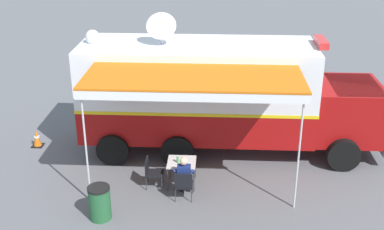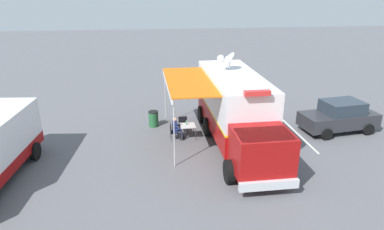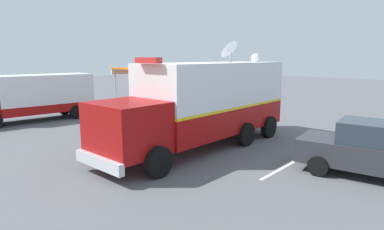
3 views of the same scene
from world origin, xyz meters
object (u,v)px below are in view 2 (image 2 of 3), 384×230
(trash_bin, at_px, (153,119))
(car_behind_truck, at_px, (339,116))
(folding_chair_at_table, at_px, (173,131))
(folding_chair_beside_table, at_px, (183,123))
(command_truck, at_px, (236,108))
(water_bottle, at_px, (186,123))
(seated_responder, at_px, (177,128))
(traffic_cone, at_px, (210,103))
(folding_table, at_px, (188,126))

(trash_bin, bearing_deg, car_behind_truck, 168.88)
(folding_chair_at_table, distance_m, folding_chair_beside_table, 1.16)
(command_truck, xyz_separation_m, water_bottle, (2.39, -1.14, -1.11))
(car_behind_truck, bearing_deg, folding_chair_at_table, 0.21)
(water_bottle, distance_m, seated_responder, 0.63)
(traffic_cone, bearing_deg, car_behind_truck, 141.55)
(water_bottle, relative_size, folding_chair_beside_table, 0.26)
(folding_chair_beside_table, height_order, traffic_cone, folding_chair_beside_table)
(folding_table, distance_m, traffic_cone, 5.43)
(command_truck, bearing_deg, car_behind_truck, -171.28)
(folding_chair_at_table, height_order, folding_chair_beside_table, same)
(command_truck, distance_m, folding_chair_beside_table, 3.45)
(folding_chair_beside_table, bearing_deg, seated_responder, 65.46)
(folding_table, xyz_separation_m, folding_chair_at_table, (0.80, 0.13, -0.16))
(folding_chair_at_table, height_order, trash_bin, trash_bin)
(car_behind_truck, bearing_deg, water_bottle, -1.29)
(folding_chair_beside_table, height_order, seated_responder, seated_responder)
(seated_responder, bearing_deg, folding_chair_at_table, 0.96)
(water_bottle, distance_m, folding_chair_beside_table, 0.82)
(folding_table, relative_size, car_behind_truck, 0.18)
(command_truck, height_order, seated_responder, command_truck)
(folding_chair_beside_table, bearing_deg, folding_table, 101.09)
(folding_table, bearing_deg, folding_chair_beside_table, -78.91)
(command_truck, xyz_separation_m, folding_chair_at_table, (3.14, -0.91, -1.43))
(command_truck, distance_m, traffic_cone, 6.27)
(folding_table, relative_size, trash_bin, 0.89)
(car_behind_truck, bearing_deg, command_truck, 8.72)
(traffic_cone, relative_size, car_behind_truck, 0.13)
(folding_chair_beside_table, xyz_separation_m, car_behind_truck, (-8.66, 0.94, 0.37))
(command_truck, xyz_separation_m, folding_chair_beside_table, (2.50, -1.89, -1.43))
(car_behind_truck, bearing_deg, trash_bin, -11.12)
(command_truck, distance_m, seated_responder, 3.34)
(folding_table, bearing_deg, trash_bin, -47.19)
(traffic_cone, bearing_deg, folding_chair_beside_table, 61.55)
(seated_responder, distance_m, trash_bin, 2.37)
(folding_chair_at_table, xyz_separation_m, folding_chair_beside_table, (-0.63, -0.98, 0.00))
(command_truck, bearing_deg, water_bottle, -25.45)
(folding_chair_beside_table, relative_size, trash_bin, 0.96)
(folding_chair_at_table, bearing_deg, car_behind_truck, -179.79)
(water_bottle, relative_size, traffic_cone, 0.39)
(water_bottle, bearing_deg, seated_responder, 21.86)
(folding_chair_beside_table, bearing_deg, traffic_cone, -118.45)
(command_truck, bearing_deg, trash_bin, -35.73)
(command_truck, relative_size, water_bottle, 42.54)
(seated_responder, bearing_deg, water_bottle, -158.14)
(car_behind_truck, bearing_deg, seated_responder, 0.19)
(folding_table, xyz_separation_m, folding_chair_beside_table, (0.17, -0.85, -0.16))
(folding_chair_at_table, relative_size, seated_responder, 0.70)
(seated_responder, xyz_separation_m, traffic_cone, (-2.69, -5.12, -0.37))
(folding_table, relative_size, folding_chair_at_table, 0.93)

